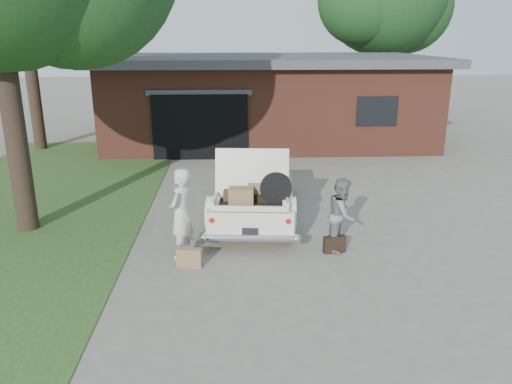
{
  "coord_description": "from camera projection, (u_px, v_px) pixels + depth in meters",
  "views": [
    {
      "loc": [
        -0.49,
        -8.76,
        4.04
      ],
      "look_at": [
        0.0,
        0.6,
        1.1
      ],
      "focal_mm": 35.0,
      "sensor_mm": 36.0,
      "label": 1
    }
  ],
  "objects": [
    {
      "name": "grass_strip",
      "position": [
        26.0,
        209.0,
        12.17
      ],
      "size": [
        6.0,
        16.0,
        0.02
      ],
      "primitive_type": "cube",
      "color": "#2D4C1E",
      "rests_on": "ground"
    },
    {
      "name": "sedan",
      "position": [
        255.0,
        188.0,
        11.53
      ],
      "size": [
        2.15,
        4.7,
        1.87
      ],
      "rotation": [
        0.0,
        0.0,
        -0.09
      ],
      "color": "silver",
      "rests_on": "ground"
    },
    {
      "name": "ground",
      "position": [
        258.0,
        256.0,
        9.58
      ],
      "size": [
        90.0,
        90.0,
        0.0
      ],
      "primitive_type": "plane",
      "color": "gray",
      "rests_on": "ground"
    },
    {
      "name": "woman_left",
      "position": [
        181.0,
        214.0,
        9.31
      ],
      "size": [
        0.61,
        0.74,
        1.73
      ],
      "primitive_type": "imported",
      "rotation": [
        0.0,
        0.0,
        -1.93
      ],
      "color": "beige",
      "rests_on": "ground"
    },
    {
      "name": "house",
      "position": [
        266.0,
        97.0,
        20.06
      ],
      "size": [
        12.8,
        7.8,
        3.3
      ],
      "color": "brown",
      "rests_on": "ground"
    },
    {
      "name": "suitcase_left",
      "position": [
        190.0,
        258.0,
        9.08
      ],
      "size": [
        0.48,
        0.24,
        0.36
      ],
      "primitive_type": "cube",
      "rotation": [
        0.0,
        0.0,
        -0.22
      ],
      "color": "#926E4A",
      "rests_on": "ground"
    },
    {
      "name": "suitcase_right",
      "position": [
        334.0,
        244.0,
        9.7
      ],
      "size": [
        0.45,
        0.22,
        0.33
      ],
      "primitive_type": "cube",
      "rotation": [
        0.0,
        0.0,
        0.19
      ],
      "color": "black",
      "rests_on": "ground"
    },
    {
      "name": "woman_right",
      "position": [
        342.0,
        215.0,
        9.68
      ],
      "size": [
        0.77,
        0.86,
        1.45
      ],
      "primitive_type": "imported",
      "rotation": [
        0.0,
        0.0,
        1.2
      ],
      "color": "slate",
      "rests_on": "ground"
    }
  ]
}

